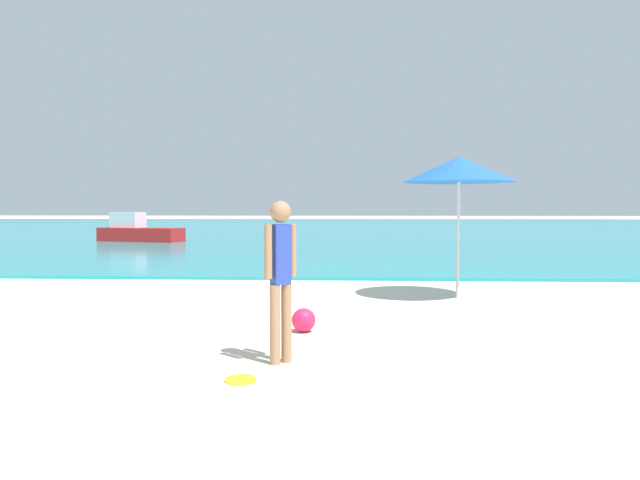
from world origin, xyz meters
The scene contains 6 objects.
water centered at (0.00, 40.55, 0.03)m, with size 160.00×60.00×0.06m, color teal.
person_standing centered at (-0.38, 4.33, 0.87)m, with size 0.28×0.26×1.52m.
frisbee centered at (-0.65, 3.74, 0.01)m, with size 0.26×0.26×0.03m, color yellow.
boat_near centered at (-8.44, 22.78, 0.48)m, with size 3.71×2.03×1.20m.
beach_ball centered at (-0.27, 5.71, 0.14)m, with size 0.28×0.28×0.28m, color #E51E4C.
beach_umbrella centered at (2.01, 8.35, 2.06)m, with size 1.78×1.78×2.26m.
Camera 1 is at (0.24, -1.08, 1.46)m, focal length 32.93 mm.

